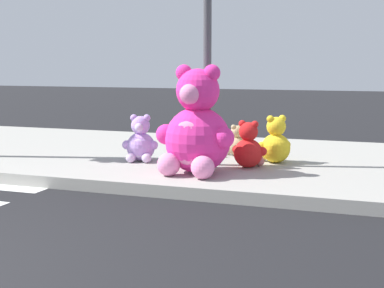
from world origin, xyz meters
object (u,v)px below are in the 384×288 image
plush_tan (236,143)px  plush_teal (186,141)px  plush_yellow (275,144)px  plush_pink_large (196,130)px  plush_red (249,149)px  plush_lavender (140,142)px  sign_pole (207,38)px

plush_tan → plush_teal: bearing=-156.7°
plush_yellow → plush_pink_large: bearing=-126.4°
plush_tan → plush_pink_large: bearing=-95.2°
plush_teal → plush_red: size_ratio=0.92×
plush_yellow → plush_tan: (-0.66, 0.40, -0.08)m
plush_tan → plush_lavender: 1.48m
sign_pole → plush_yellow: (0.84, 0.49, -1.43)m
sign_pole → plush_yellow: 1.73m
plush_pink_large → plush_yellow: 1.37m
sign_pole → plush_tan: (0.18, 0.88, -1.51)m
sign_pole → plush_red: size_ratio=5.08×
plush_red → plush_yellow: bearing=60.7°
plush_pink_large → plush_tan: (0.13, 1.47, -0.35)m
plush_pink_large → plush_yellow: bearing=53.6°
sign_pole → plush_lavender: (-0.98, -0.02, -1.43)m
plush_pink_large → plush_lavender: bearing=151.2°
sign_pole → plush_tan: bearing=78.3°
plush_tan → plush_lavender: plush_lavender is taller
plush_teal → plush_tan: bearing=23.3°
plush_lavender → plush_red: (1.56, 0.04, -0.01)m
sign_pole → plush_teal: 1.66m
plush_tan → plush_red: 0.95m
plush_lavender → plush_red: size_ratio=1.05×
plush_yellow → plush_tan: bearing=149.0°
plush_lavender → sign_pole: bearing=1.4°
plush_teal → plush_red: 1.22m
plush_yellow → plush_red: bearing=-119.3°
plush_yellow → plush_red: 0.54m
sign_pole → plush_pink_large: (0.05, -0.59, -1.15)m
sign_pole → plush_pink_large: 1.30m
sign_pole → plush_yellow: size_ratio=4.80×
plush_pink_large → plush_yellow: size_ratio=2.04×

